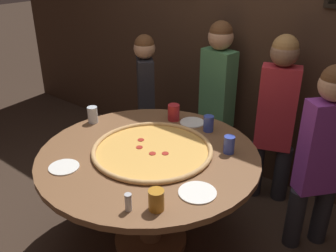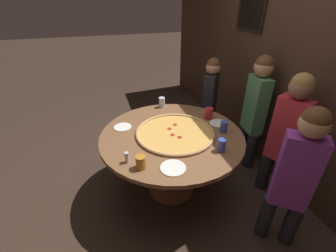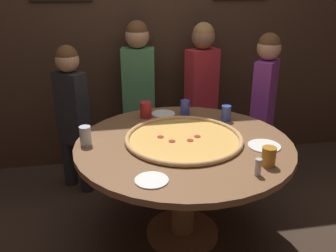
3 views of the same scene
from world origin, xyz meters
The scene contains 17 objects.
ground_plane centered at (0.00, 0.00, 0.00)m, with size 24.00×24.00×0.00m, color #38281E.
back_wall centered at (0.00, 1.32, 1.30)m, with size 6.40×0.08×2.60m.
dining_table centered at (0.00, 0.00, 0.59)m, with size 1.43×1.43×0.74m.
giant_pizza centered at (0.01, 0.03, 0.75)m, with size 0.79×0.79×0.03m.
drink_cup_far_left centered at (0.12, 0.51, 0.80)m, with size 0.07×0.07×0.12m, color #384CB7.
drink_cup_far_right centered at (-0.19, 0.50, 0.80)m, with size 0.09×0.09×0.12m, color #B22328.
drink_cup_centre_back centered at (0.40, 0.33, 0.80)m, with size 0.07×0.07×0.12m, color #384CB7.
drink_cup_front_edge centered at (-0.63, 0.08, 0.80)m, with size 0.07×0.07×0.12m, color silver.
drink_cup_beside_pizza centered at (0.41, -0.40, 0.80)m, with size 0.08×0.08×0.11m, color #BC7A23.
white_plate_beside_cup centered at (-0.05, 0.55, 0.74)m, with size 0.19×0.19×0.01m, color white.
white_plate_near_front centered at (-0.28, -0.45, 0.74)m, with size 0.18×0.18×0.01m, color white.
white_plate_left_side centered at (0.49, -0.15, 0.74)m, with size 0.21×0.21×0.01m, color white.
condiment_shaker centered at (0.31, -0.49, 0.79)m, with size 0.04×0.04×0.10m.
diner_side_left centered at (-0.76, 0.81, 0.71)m, with size 0.31×0.30×1.26m.
diner_far_left centered at (0.87, 0.71, 0.75)m, with size 0.30×0.33×1.33m.
diner_side_right centered at (0.40, 1.04, 0.78)m, with size 0.37×0.25×1.38m.
diner_far_right centered at (-0.18, 1.10, 0.80)m, with size 0.36×0.21×1.40m.
Camera 1 is at (1.42, -1.54, 1.95)m, focal length 40.00 mm.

